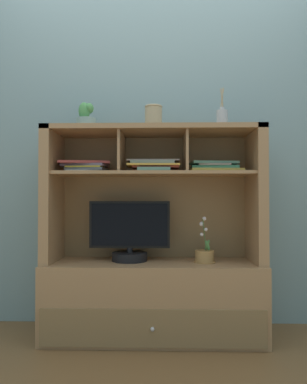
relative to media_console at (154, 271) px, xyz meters
name	(u,v)px	position (x,y,z in m)	size (l,w,h in m)	color
floor_plane	(154,337)	(0.00, -0.01, -0.41)	(6.00, 6.00, 0.02)	brown
back_wall	(154,121)	(0.00, 0.24, 1.00)	(6.00, 0.02, 2.80)	gray
media_console	(154,271)	(0.00, 0.00, 0.00)	(1.33, 0.47, 1.30)	#A27850
tv_monitor	(130,235)	(-0.15, 0.01, 0.22)	(0.51, 0.22, 0.38)	black
potted_orchid	(205,255)	(0.31, -0.04, 0.11)	(0.13, 0.13, 0.28)	#A97B43
magazine_stack_left	(214,168)	(0.38, 0.00, 0.65)	(0.34, 0.25, 0.06)	gold
magazine_stack_centre	(85,167)	(-0.43, -0.01, 0.66)	(0.33, 0.22, 0.07)	beige
magazine_stack_right	(154,166)	(0.00, -0.04, 0.66)	(0.32, 0.25, 0.07)	slate
diffuser_bottle	(222,119)	(0.43, 0.01, 0.96)	(0.07, 0.07, 0.26)	#AFAFB2
potted_succulent	(86,118)	(-0.44, 0.02, 0.97)	(0.14, 0.14, 0.17)	#839E97
ceramic_vase	(153,117)	(0.00, -0.01, 0.97)	(0.11, 0.11, 0.15)	tan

